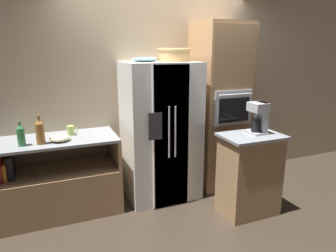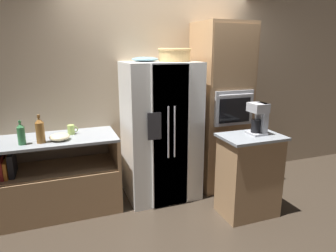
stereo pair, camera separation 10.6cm
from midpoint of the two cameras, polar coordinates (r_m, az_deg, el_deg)
The scene contains 13 objects.
ground_plane at distance 4.06m, azimuth 1.32°, elevation -12.65°, with size 20.00×20.00×0.00m, color #382D23.
wall_back at distance 4.03m, azimuth -0.78°, elevation 8.04°, with size 12.00×0.06×2.80m.
counter_left at distance 3.74m, azimuth -19.25°, elevation -10.56°, with size 1.33×0.65×0.89m.
refrigerator at distance 3.73m, azimuth -0.56°, elevation -1.04°, with size 0.88×0.74×1.71m.
wall_oven at distance 4.07m, azimuth 10.63°, elevation 3.47°, with size 0.65×0.70×2.18m.
island_counter at distance 3.55m, azimuth 15.96°, elevation -8.99°, with size 0.67×0.47×0.94m.
wicker_basket at distance 3.66m, azimuth 2.10°, elevation 13.48°, with size 0.40×0.40×0.15m.
fruit_bowl at distance 3.63m, azimuth -3.55°, elevation 12.59°, with size 0.32×0.32×0.06m.
bottle_tall at distance 3.38m, azimuth -22.37°, elevation -0.77°, with size 0.09×0.09×0.30m.
bottle_short at distance 3.40m, azimuth -25.39°, elevation -1.36°, with size 0.08×0.08×0.25m.
mug at distance 3.62m, azimuth -17.14°, elevation -0.67°, with size 0.12×0.08×0.11m.
mixing_bowl at distance 3.43m, azimuth -19.10°, elevation -1.98°, with size 0.21×0.21×0.07m.
coffee_maker at distance 3.42m, azimuth 17.77°, elevation 1.60°, with size 0.17×0.19×0.35m.
Camera 2 is at (-1.30, -3.37, 1.85)m, focal length 32.00 mm.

